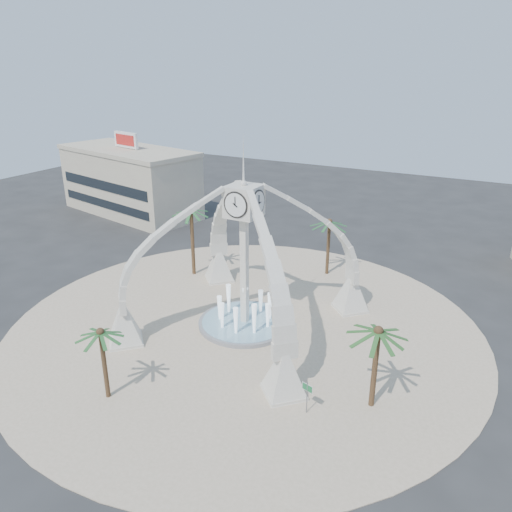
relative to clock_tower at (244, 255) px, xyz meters
The scene contains 10 objects.
ground 6.49m from the clock_tower, 90.00° to the left, with size 140.00×140.00×0.00m, color #282828.
plaza 6.46m from the clock_tower, 90.00° to the left, with size 40.00×40.00×0.06m, color beige.
clock_tower is the anchor object (origin of this frame).
fountain 6.20m from the clock_tower, 90.00° to the left, with size 8.00×8.00×3.62m.
building_nw 38.87m from the clock_tower, 145.49° to the left, with size 23.75×13.73×11.90m.
palm_east 13.84m from the clock_tower, 23.16° to the right, with size 4.75×4.75×6.39m.
palm_west 12.48m from the clock_tower, 145.56° to the left, with size 5.23×5.23×7.91m.
palm_north 14.08m from the clock_tower, 80.96° to the left, with size 4.39×4.39×6.58m.
palm_south 13.53m from the clock_tower, 104.07° to the right, with size 3.42×3.42×5.68m.
street_sign 13.25m from the clock_tower, 41.60° to the right, with size 0.83×0.28×2.35m.
Camera 1 is at (18.92, -32.96, 21.26)m, focal length 35.00 mm.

